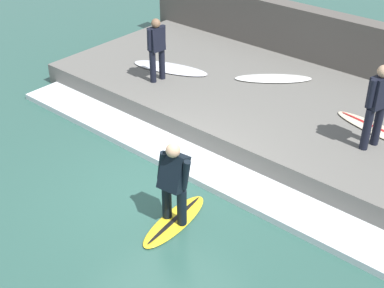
# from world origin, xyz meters

# --- Properties ---
(ground_plane) EXTENTS (28.00, 28.00, 0.00)m
(ground_plane) POSITION_xyz_m (0.00, 0.00, 0.00)
(ground_plane) COLOR #2D564C
(concrete_ledge) EXTENTS (4.40, 10.80, 0.53)m
(concrete_ledge) POSITION_xyz_m (3.70, 0.00, 0.27)
(concrete_ledge) COLOR #66635E
(concrete_ledge) RESTS_ON ground_plane
(back_wall) EXTENTS (0.50, 11.34, 1.80)m
(back_wall) POSITION_xyz_m (6.15, 0.00, 0.90)
(back_wall) COLOR #544F49
(back_wall) RESTS_ON ground_plane
(wave_foam_crest) EXTENTS (0.92, 10.26, 0.13)m
(wave_foam_crest) POSITION_xyz_m (1.04, 0.00, 0.07)
(wave_foam_crest) COLOR silver
(wave_foam_crest) RESTS_ON ground_plane
(surfboard_riding) EXTENTS (1.66, 0.65, 0.07)m
(surfboard_riding) POSITION_xyz_m (-0.47, -0.68, 0.03)
(surfboard_riding) COLOR yellow
(surfboard_riding) RESTS_ON ground_plane
(surfer_riding) EXTENTS (0.48, 0.66, 1.52)m
(surfer_riding) POSITION_xyz_m (-0.47, -0.68, 0.90)
(surfer_riding) COLOR black
(surfer_riding) RESTS_ON surfboard_riding
(surfer_waiting_near) EXTENTS (0.51, 0.28, 1.50)m
(surfer_waiting_near) POSITION_xyz_m (2.63, 2.65, 1.37)
(surfer_waiting_near) COLOR black
(surfer_waiting_near) RESTS_ON concrete_ledge
(surfboard_waiting_near) EXTENTS (1.14, 2.07, 0.06)m
(surfboard_waiting_near) POSITION_xyz_m (3.28, 2.85, 0.56)
(surfboard_waiting_near) COLOR silver
(surfboard_waiting_near) RESTS_ON concrete_ledge
(surfer_waiting_far) EXTENTS (0.55, 0.33, 1.66)m
(surfer_waiting_far) POSITION_xyz_m (3.12, -2.43, 1.47)
(surfer_waiting_far) COLOR black
(surfer_waiting_far) RESTS_ON concrete_ledge
(surfboard_waiting_far) EXTENTS (0.80, 2.01, 0.07)m
(surfboard_waiting_far) POSITION_xyz_m (3.76, -2.34, 0.56)
(surfboard_waiting_far) COLOR beige
(surfboard_waiting_far) RESTS_ON concrete_ledge
(surfboard_spare) EXTENTS (1.55, 1.72, 0.06)m
(surfboard_spare) POSITION_xyz_m (4.43, 0.59, 0.56)
(surfboard_spare) COLOR white
(surfboard_spare) RESTS_ON concrete_ledge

